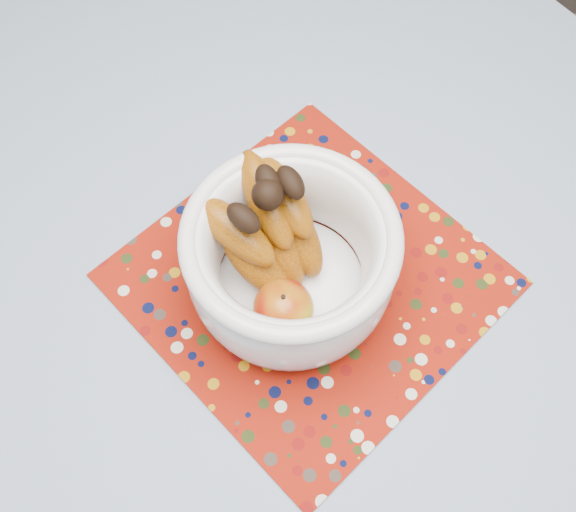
% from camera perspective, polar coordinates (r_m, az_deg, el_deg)
% --- Properties ---
extents(table, '(1.20, 1.20, 0.75)m').
position_cam_1_polar(table, '(0.91, -2.45, -4.75)').
color(table, brown).
rests_on(table, ground).
extents(tablecloth, '(1.32, 1.32, 0.01)m').
position_cam_1_polar(tablecloth, '(0.83, -2.67, -2.62)').
color(tablecloth, slate).
rests_on(tablecloth, table).
extents(placemat, '(0.43, 0.43, 0.00)m').
position_cam_1_polar(placemat, '(0.83, 1.80, -1.98)').
color(placemat, maroon).
rests_on(placemat, tablecloth).
extents(fruit_bowl, '(0.24, 0.25, 0.19)m').
position_cam_1_polar(fruit_bowl, '(0.75, -0.31, 0.38)').
color(fruit_bowl, white).
rests_on(fruit_bowl, placemat).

